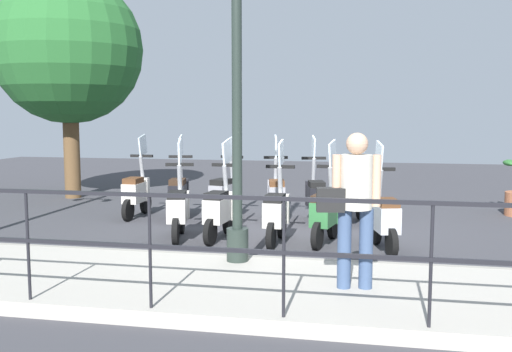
# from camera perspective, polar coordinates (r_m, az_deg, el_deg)

# --- Properties ---
(ground_plane) EXTENTS (28.00, 28.00, 0.00)m
(ground_plane) POSITION_cam_1_polar(r_m,az_deg,el_deg) (9.29, 2.80, -5.72)
(ground_plane) COLOR #38383D
(promenade_walkway) EXTENTS (2.20, 20.00, 0.15)m
(promenade_walkway) POSITION_cam_1_polar(r_m,az_deg,el_deg) (6.27, -1.48, -10.94)
(promenade_walkway) COLOR #A39E93
(promenade_walkway) RESTS_ON ground_plane
(fence_railing) EXTENTS (0.04, 16.03, 1.07)m
(fence_railing) POSITION_cam_1_polar(r_m,az_deg,el_deg) (5.08, -4.11, -5.51)
(fence_railing) COLOR black
(fence_railing) RESTS_ON promenade_walkway
(lamp_post_near) EXTENTS (0.26, 0.90, 4.28)m
(lamp_post_near) POSITION_cam_1_polar(r_m,az_deg,el_deg) (6.77, -1.92, 7.24)
(lamp_post_near) COLOR #232D28
(lamp_post_near) RESTS_ON promenade_walkway
(pedestrian_with_bag) EXTENTS (0.36, 0.64, 1.59)m
(pedestrian_with_bag) POSITION_cam_1_polar(r_m,az_deg,el_deg) (5.83, 9.78, -2.21)
(pedestrian_with_bag) COLOR #384C70
(pedestrian_with_bag) RESTS_ON promenade_walkway
(tree_large) EXTENTS (3.33, 3.33, 5.03)m
(tree_large) POSITION_cam_1_polar(r_m,az_deg,el_deg) (13.76, -18.27, 11.87)
(tree_large) COLOR brown
(tree_large) RESTS_ON ground_plane
(scooter_near_0) EXTENTS (1.21, 0.51, 1.54)m
(scooter_near_0) POSITION_cam_1_polar(r_m,az_deg,el_deg) (8.23, 12.68, -4.02)
(scooter_near_0) COLOR black
(scooter_near_0) RESTS_ON ground_plane
(scooter_near_1) EXTENTS (1.22, 0.49, 1.54)m
(scooter_near_1) POSITION_cam_1_polar(r_m,az_deg,el_deg) (8.50, 6.97, -3.58)
(scooter_near_1) COLOR black
(scooter_near_1) RESTS_ON ground_plane
(scooter_near_2) EXTENTS (1.23, 0.44, 1.54)m
(scooter_near_2) POSITION_cam_1_polar(r_m,az_deg,el_deg) (8.44, 2.08, -3.61)
(scooter_near_2) COLOR black
(scooter_near_2) RESTS_ON ground_plane
(scooter_near_3) EXTENTS (1.23, 0.44, 1.54)m
(scooter_near_3) POSITION_cam_1_polar(r_m,az_deg,el_deg) (8.72, -3.66, -3.29)
(scooter_near_3) COLOR black
(scooter_near_3) RESTS_ON ground_plane
(scooter_near_4) EXTENTS (1.22, 0.50, 1.54)m
(scooter_near_4) POSITION_cam_1_polar(r_m,az_deg,el_deg) (8.86, -7.78, -3.19)
(scooter_near_4) COLOR black
(scooter_near_4) RESTS_ON ground_plane
(scooter_far_0) EXTENTS (1.20, 0.55, 1.54)m
(scooter_far_0) POSITION_cam_1_polar(r_m,az_deg,el_deg) (10.14, 9.77, -2.03)
(scooter_far_0) COLOR black
(scooter_far_0) RESTS_ON ground_plane
(scooter_far_1) EXTENTS (1.22, 0.50, 1.54)m
(scooter_far_1) POSITION_cam_1_polar(r_m,az_deg,el_deg) (10.11, 5.96, -1.99)
(scooter_far_1) COLOR black
(scooter_far_1) RESTS_ON ground_plane
(scooter_far_2) EXTENTS (1.22, 0.49, 1.54)m
(scooter_far_2) POSITION_cam_1_polar(r_m,az_deg,el_deg) (10.23, 2.04, -1.87)
(scooter_far_2) COLOR black
(scooter_far_2) RESTS_ON ground_plane
(scooter_far_3) EXTENTS (1.21, 0.51, 1.54)m
(scooter_far_3) POSITION_cam_1_polar(r_m,az_deg,el_deg) (10.39, -3.11, -1.74)
(scooter_far_3) COLOR black
(scooter_far_3) RESTS_ON ground_plane
(scooter_far_4) EXTENTS (1.22, 0.48, 1.54)m
(scooter_far_4) POSITION_cam_1_polar(r_m,az_deg,el_deg) (10.51, -7.72, -1.70)
(scooter_far_4) COLOR black
(scooter_far_4) RESTS_ON ground_plane
(scooter_far_5) EXTENTS (1.23, 0.44, 1.54)m
(scooter_far_5) POSITION_cam_1_polar(r_m,az_deg,el_deg) (10.83, -11.85, -1.55)
(scooter_far_5) COLOR black
(scooter_far_5) RESTS_ON ground_plane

